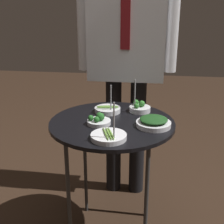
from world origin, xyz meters
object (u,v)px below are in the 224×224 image
(bowl_broccoli_center, at_px, (140,108))
(bowl_broccoli_mid_right, at_px, (99,120))
(bowl_spinach_front_left, at_px, (154,122))
(bowl_asparagus_back_left, at_px, (108,110))
(waiter_figure, at_px, (127,41))
(serving_cart, at_px, (112,132))
(bowl_asparagus_front_center, at_px, (109,136))

(bowl_broccoli_center, relative_size, bowl_broccoli_mid_right, 1.56)
(bowl_spinach_front_left, bearing_deg, bowl_asparagus_back_left, 145.84)
(bowl_broccoli_mid_right, relative_size, waiter_figure, 0.07)
(bowl_asparagus_back_left, bearing_deg, bowl_broccoli_mid_right, -95.90)
(serving_cart, relative_size, bowl_spinach_front_left, 4.16)
(serving_cart, distance_m, bowl_broccoli_mid_right, 0.10)
(waiter_figure, bearing_deg, serving_cart, -93.41)
(waiter_figure, bearing_deg, bowl_broccoli_center, -71.44)
(serving_cart, relative_size, bowl_asparagus_back_left, 4.36)
(bowl_broccoli_center, height_order, bowl_asparagus_back_left, bowl_broccoli_center)
(serving_cart, height_order, bowl_broccoli_center, bowl_broccoli_center)
(bowl_asparagus_front_center, bearing_deg, bowl_broccoli_mid_right, 114.17)
(bowl_spinach_front_left, bearing_deg, bowl_broccoli_mid_right, -178.31)
(bowl_broccoli_mid_right, bearing_deg, bowl_asparagus_front_center, -65.83)
(bowl_asparagus_front_center, bearing_deg, bowl_spinach_front_left, 41.54)
(bowl_asparagus_back_left, bearing_deg, bowl_asparagus_front_center, -80.79)
(bowl_spinach_front_left, bearing_deg, bowl_asparagus_front_center, -138.46)
(bowl_broccoli_mid_right, distance_m, bowl_asparagus_back_left, 0.18)
(bowl_broccoli_center, distance_m, bowl_spinach_front_left, 0.21)
(serving_cart, xyz_separation_m, waiter_figure, (0.03, 0.46, 0.39))
(bowl_broccoli_center, relative_size, bowl_spinach_front_left, 1.08)
(bowl_asparagus_front_center, relative_size, bowl_spinach_front_left, 1.08)
(bowl_broccoli_mid_right, xyz_separation_m, bowl_asparagus_back_left, (0.02, 0.18, -0.00))
(bowl_asparagus_front_center, bearing_deg, serving_cart, 93.66)
(serving_cart, relative_size, bowl_asparagus_front_center, 3.85)
(bowl_asparagus_front_center, bearing_deg, bowl_broccoli_center, 72.75)
(bowl_broccoli_center, xyz_separation_m, waiter_figure, (-0.10, 0.30, 0.31))
(bowl_spinach_front_left, relative_size, bowl_asparagus_back_left, 1.05)
(serving_cart, distance_m, bowl_spinach_front_left, 0.22)
(bowl_asparagus_back_left, xyz_separation_m, waiter_figure, (0.07, 0.33, 0.32))
(bowl_broccoli_center, bearing_deg, serving_cart, -127.90)
(serving_cart, bearing_deg, bowl_spinach_front_left, -9.89)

